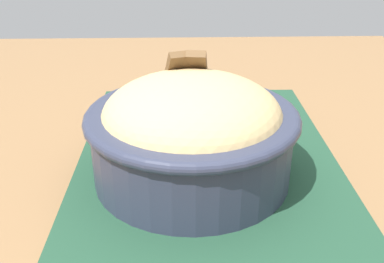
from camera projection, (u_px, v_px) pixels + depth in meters
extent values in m
cube|color=olive|center=(208.00, 180.00, 0.48)|extent=(1.10, 0.83, 0.03)
cylinder|color=brown|center=(339.00, 195.00, 1.09)|extent=(0.04, 0.04, 0.70)
cylinder|color=brown|center=(44.00, 200.00, 1.07)|extent=(0.04, 0.04, 0.70)
cube|color=#1E422D|center=(211.00, 163.00, 0.49)|extent=(0.43, 0.28, 0.00)
cylinder|color=#2D3347|center=(192.00, 144.00, 0.44)|extent=(0.20, 0.20, 0.07)
torus|color=#2D3347|center=(192.00, 116.00, 0.43)|extent=(0.21, 0.21, 0.01)
ellipsoid|color=tan|center=(192.00, 115.00, 0.43)|extent=(0.23, 0.23, 0.08)
sphere|color=#228121|center=(206.00, 105.00, 0.40)|extent=(0.03, 0.03, 0.03)
cylinder|color=orange|center=(189.00, 93.00, 0.43)|extent=(0.01, 0.03, 0.01)
cylinder|color=orange|center=(160.00, 98.00, 0.42)|extent=(0.02, 0.03, 0.01)
cube|color=brown|center=(197.00, 68.00, 0.46)|extent=(0.04, 0.03, 0.04)
cube|color=brown|center=(186.00, 70.00, 0.46)|extent=(0.03, 0.02, 0.04)
cube|color=brown|center=(176.00, 70.00, 0.46)|extent=(0.04, 0.03, 0.04)
cube|color=#B8B8B8|center=(233.00, 118.00, 0.58)|extent=(0.02, 0.06, 0.00)
cube|color=#B8B8B8|center=(204.00, 116.00, 0.59)|extent=(0.01, 0.01, 0.00)
cube|color=#B8B8B8|center=(189.00, 115.00, 0.59)|extent=(0.03, 0.03, 0.00)
cube|color=#B8B8B8|center=(172.00, 112.00, 0.60)|extent=(0.01, 0.02, 0.00)
cube|color=#B8B8B8|center=(171.00, 113.00, 0.60)|extent=(0.01, 0.02, 0.00)
cube|color=#B8B8B8|center=(170.00, 115.00, 0.59)|extent=(0.01, 0.02, 0.00)
cube|color=#B8B8B8|center=(169.00, 117.00, 0.58)|extent=(0.01, 0.02, 0.00)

